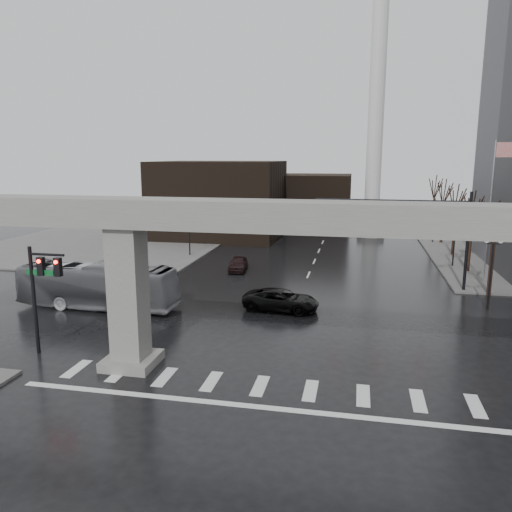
# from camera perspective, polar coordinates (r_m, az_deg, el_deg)

# --- Properties ---
(ground) EXTENTS (160.00, 160.00, 0.00)m
(ground) POSITION_cam_1_polar(r_m,az_deg,el_deg) (25.34, 0.91, -13.65)
(ground) COLOR black
(ground) RESTS_ON ground
(sidewalk_nw) EXTENTS (28.00, 36.00, 0.15)m
(sidewalk_nw) POSITION_cam_1_polar(r_m,az_deg,el_deg) (66.77, -15.49, 1.80)
(sidewalk_nw) COLOR #63615E
(sidewalk_nw) RESTS_ON ground
(elevated_guideway) EXTENTS (48.00, 2.60, 8.70)m
(elevated_guideway) POSITION_cam_1_polar(r_m,az_deg,el_deg) (23.08, 4.05, 1.77)
(elevated_guideway) COLOR gray
(elevated_guideway) RESTS_ON ground
(building_far_left) EXTENTS (16.00, 14.00, 10.00)m
(building_far_left) POSITION_cam_1_polar(r_m,az_deg,el_deg) (67.33, -4.16, 6.49)
(building_far_left) COLOR black
(building_far_left) RESTS_ON ground
(building_far_mid) EXTENTS (10.00, 10.00, 8.00)m
(building_far_mid) POSITION_cam_1_polar(r_m,az_deg,el_deg) (75.12, 6.85, 6.18)
(building_far_mid) COLOR black
(building_far_mid) RESTS_ON ground
(smokestack) EXTENTS (3.60, 3.60, 30.00)m
(smokestack) POSITION_cam_1_polar(r_m,az_deg,el_deg) (68.63, 13.45, 13.28)
(smokestack) COLOR silver
(smokestack) RESTS_ON ground
(signal_mast_arm) EXTENTS (12.12, 0.43, 8.00)m
(signal_mast_arm) POSITION_cam_1_polar(r_m,az_deg,el_deg) (41.92, 18.10, 4.12)
(signal_mast_arm) COLOR black
(signal_mast_arm) RESTS_ON ground
(signal_left_pole) EXTENTS (2.30, 0.30, 6.00)m
(signal_left_pole) POSITION_cam_1_polar(r_m,az_deg,el_deg) (29.12, -23.30, -2.76)
(signal_left_pole) COLOR black
(signal_left_pole) RESTS_ON ground
(flagpole_assembly) EXTENTS (2.06, 0.12, 12.00)m
(flagpole_assembly) POSITION_cam_1_polar(r_m,az_deg,el_deg) (46.02, 25.65, 6.30)
(flagpole_assembly) COLOR silver
(flagpole_assembly) RESTS_ON ground
(lamp_right_0) EXTENTS (1.22, 0.32, 5.11)m
(lamp_right_0) POSITION_cam_1_polar(r_m,az_deg,el_deg) (38.41, 25.34, -0.60)
(lamp_right_0) COLOR black
(lamp_right_0) RESTS_ON ground
(lamp_right_1) EXTENTS (1.22, 0.32, 5.11)m
(lamp_right_1) POSITION_cam_1_polar(r_m,az_deg,el_deg) (51.91, 21.80, 2.55)
(lamp_right_1) COLOR black
(lamp_right_1) RESTS_ON ground
(lamp_right_2) EXTENTS (1.22, 0.32, 5.11)m
(lamp_right_2) POSITION_cam_1_polar(r_m,az_deg,el_deg) (65.62, 19.72, 4.38)
(lamp_right_2) COLOR black
(lamp_right_2) RESTS_ON ground
(lamp_left_0) EXTENTS (1.22, 0.32, 5.11)m
(lamp_left_0) POSITION_cam_1_polar(r_m,az_deg,el_deg) (41.28, -14.04, 0.93)
(lamp_left_0) COLOR black
(lamp_left_0) RESTS_ON ground
(lamp_left_1) EXTENTS (1.22, 0.32, 5.11)m
(lamp_left_1) POSITION_cam_1_polar(r_m,az_deg,el_deg) (54.07, -7.66, 3.59)
(lamp_left_1) COLOR black
(lamp_left_1) RESTS_ON ground
(lamp_left_2) EXTENTS (1.22, 0.32, 5.11)m
(lamp_left_2) POSITION_cam_1_polar(r_m,az_deg,el_deg) (67.35, -3.73, 5.19)
(lamp_left_2) COLOR black
(lamp_left_2) RESTS_ON ground
(tree_right_0) EXTENTS (1.09, 1.58, 7.50)m
(tree_right_0) POSITION_cam_1_polar(r_m,az_deg,el_deg) (42.61, 25.37, -0.46)
(tree_right_0) COLOR black
(tree_right_0) RESTS_ON ground
(tree_right_1) EXTENTS (1.09, 1.61, 7.67)m
(tree_right_1) POSITION_cam_1_polar(r_m,az_deg,el_deg) (50.28, 23.28, 1.45)
(tree_right_1) COLOR black
(tree_right_1) RESTS_ON ground
(tree_right_2) EXTENTS (1.10, 1.63, 7.85)m
(tree_right_2) POSITION_cam_1_polar(r_m,az_deg,el_deg) (58.03, 21.75, 2.85)
(tree_right_2) COLOR black
(tree_right_2) RESTS_ON ground
(tree_right_3) EXTENTS (1.11, 1.66, 8.02)m
(tree_right_3) POSITION_cam_1_polar(r_m,az_deg,el_deg) (65.85, 20.58, 3.91)
(tree_right_3) COLOR black
(tree_right_3) RESTS_ON ground
(tree_right_4) EXTENTS (1.12, 1.69, 8.19)m
(tree_right_4) POSITION_cam_1_polar(r_m,az_deg,el_deg) (73.71, 19.65, 4.75)
(tree_right_4) COLOR black
(tree_right_4) RESTS_ON ground
(pickup_truck) EXTENTS (5.53, 2.91, 1.48)m
(pickup_truck) POSITION_cam_1_polar(r_m,az_deg,el_deg) (35.33, 2.87, -5.03)
(pickup_truck) COLOR black
(pickup_truck) RESTS_ON ground
(city_bus) EXTENTS (11.73, 3.13, 3.24)m
(city_bus) POSITION_cam_1_polar(r_m,az_deg,el_deg) (37.34, -17.65, -3.26)
(city_bus) COLOR #9E9EA2
(city_bus) RESTS_ON ground
(far_car) EXTENTS (2.03, 4.10, 1.35)m
(far_car) POSITION_cam_1_polar(r_m,az_deg,el_deg) (47.31, -2.06, -0.88)
(far_car) COLOR black
(far_car) RESTS_ON ground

